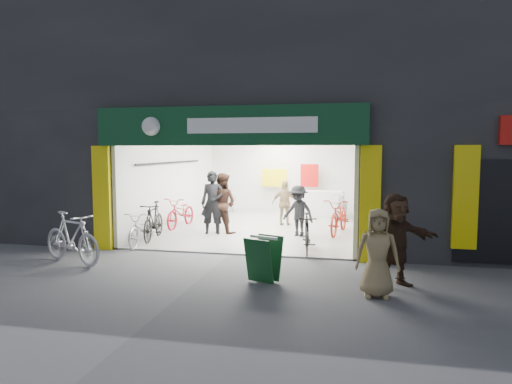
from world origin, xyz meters
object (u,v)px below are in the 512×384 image
(bike_left_front, at_px, (143,228))
(parked_bike, at_px, (72,238))
(sandwich_board, at_px, (264,258))
(bike_right_front, at_px, (307,233))
(pedestrian_near, at_px, (377,253))

(bike_left_front, height_order, parked_bike, parked_bike)
(parked_bike, relative_size, sandwich_board, 2.22)
(bike_right_front, height_order, parked_bike, parked_bike)
(parked_bike, xyz_separation_m, pedestrian_near, (6.46, -0.97, 0.19))
(bike_right_front, height_order, sandwich_board, bike_right_front)
(parked_bike, bearing_deg, pedestrian_near, -76.20)
(bike_right_front, height_order, pedestrian_near, pedestrian_near)
(pedestrian_near, xyz_separation_m, sandwich_board, (-2.04, 0.41, -0.29))
(bike_left_front, bearing_deg, pedestrian_near, -32.43)
(bike_left_front, bearing_deg, sandwich_board, -39.83)
(bike_right_front, distance_m, pedestrian_near, 3.44)
(pedestrian_near, bearing_deg, bike_left_front, 149.53)
(bike_left_front, bearing_deg, bike_right_front, -4.47)
(parked_bike, bearing_deg, sandwich_board, -74.85)
(bike_left_front, relative_size, pedestrian_near, 1.13)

